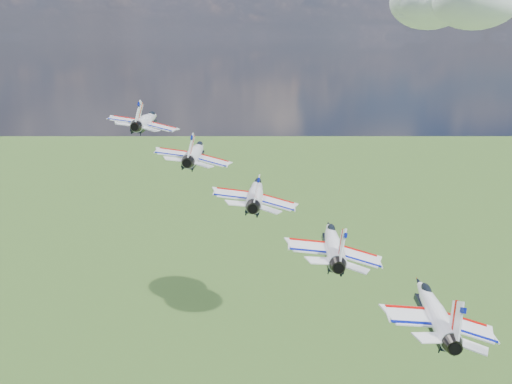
# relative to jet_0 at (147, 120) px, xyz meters

# --- Properties ---
(cloud_far) EXTENTS (56.90, 44.71, 22.35)m
(cloud_far) POSITION_rel_jet_0_xyz_m (90.45, 170.75, 24.15)
(cloud_far) COLOR white
(jet_0) EXTENTS (10.75, 14.87, 6.21)m
(jet_0) POSITION_rel_jet_0_xyz_m (0.00, 0.00, 0.00)
(jet_0) COLOR white
(jet_1) EXTENTS (10.75, 14.87, 6.21)m
(jet_1) POSITION_rel_jet_0_xyz_m (8.81, -9.19, -3.15)
(jet_1) COLOR silver
(jet_2) EXTENTS (10.75, 14.87, 6.21)m
(jet_2) POSITION_rel_jet_0_xyz_m (17.63, -18.38, -6.30)
(jet_2) COLOR white
(jet_3) EXTENTS (10.75, 14.87, 6.21)m
(jet_3) POSITION_rel_jet_0_xyz_m (26.44, -27.57, -9.45)
(jet_3) COLOR white
(jet_4) EXTENTS (10.75, 14.87, 6.21)m
(jet_4) POSITION_rel_jet_0_xyz_m (35.25, -36.76, -12.60)
(jet_4) COLOR silver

